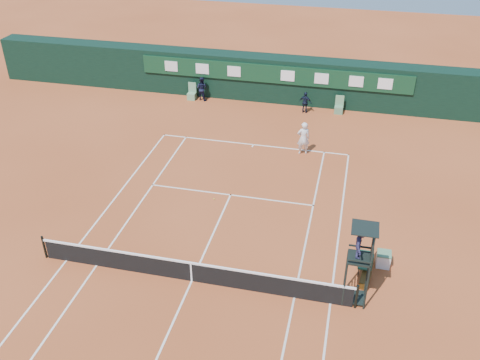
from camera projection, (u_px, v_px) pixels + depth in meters
name	position (u px, v px, depth m)	size (l,w,h in m)	color
ground	(192.00, 281.00, 21.27)	(90.00, 90.00, 0.00)	#B3532A
court_lines	(192.00, 281.00, 21.27)	(11.05, 23.85, 0.01)	white
tennis_net	(191.00, 271.00, 21.01)	(12.90, 0.10, 1.10)	black
back_wall	(275.00, 78.00, 36.01)	(40.00, 1.65, 3.00)	black
linesman_chair_left	(192.00, 95.00, 36.65)	(0.55, 0.50, 1.15)	#63986B
linesman_chair_right	(339.00, 108.00, 34.72)	(0.55, 0.50, 1.15)	#55825D
umpire_chair	(360.00, 249.00, 19.10)	(0.96, 0.95, 3.42)	black
player_bench	(368.00, 258.00, 21.57)	(0.56, 1.20, 1.10)	#1B452F
tennis_bag	(365.00, 280.00, 21.08)	(0.37, 0.84, 0.31)	black
cooler	(383.00, 259.00, 21.91)	(0.57, 0.57, 0.65)	white
tennis_ball	(214.00, 199.00, 26.22)	(0.07, 0.07, 0.07)	gold
player	(303.00, 138.00, 29.72)	(0.70, 0.46, 1.93)	silver
ball_kid_left	(202.00, 89.00, 36.32)	(0.79, 0.62, 1.63)	black
ball_kid_right	(305.00, 103.00, 34.56)	(0.83, 0.35, 1.42)	black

